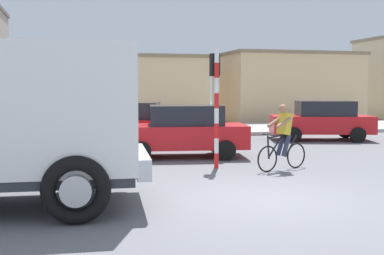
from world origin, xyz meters
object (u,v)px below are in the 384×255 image
Objects in this scene: traffic_light_pole at (216,91)px; cyclist at (283,137)px; pedestrian_near_kerb at (128,122)px; car_far_side at (125,124)px; car_red_near at (322,120)px; car_white_mid at (182,131)px.

cyclist is at bearing -27.36° from traffic_light_pole.
pedestrian_near_kerb is at bearing 116.51° from cyclist.
traffic_light_pole reaches higher than car_far_side.
pedestrian_near_kerb is (-3.26, 6.53, -0.02)m from cyclist.
car_red_near is 7.97m from car_far_side.
cyclist is 7.68m from car_red_near.
traffic_light_pole is at bearing -78.60° from car_white_mid.
traffic_light_pole is 0.74× the size of car_red_near.
traffic_light_pole reaches higher than cyclist.
cyclist is 3.55m from car_white_mid.
car_far_side is 2.66× the size of pedestrian_near_kerb.
car_white_mid is 2.59× the size of pedestrian_near_kerb.
car_white_mid is at bearing -66.51° from car_far_side.
traffic_light_pole is at bearing -73.59° from pedestrian_near_kerb.
car_red_near is 7.84m from pedestrian_near_kerb.
car_white_mid is 3.51m from car_far_side.
car_red_near is 7.33m from car_white_mid.
cyclist is at bearing -126.52° from car_red_near.
car_far_side is (-1.83, 5.33, -1.25)m from traffic_light_pole.
traffic_light_pole reaches higher than car_red_near.
car_far_side is at bearing -110.11° from pedestrian_near_kerb.
car_far_side is at bearing -179.83° from car_red_near.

